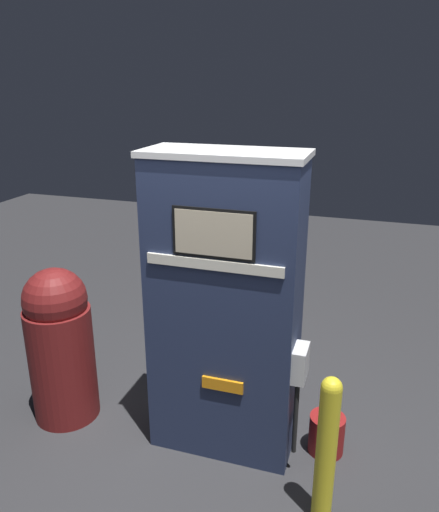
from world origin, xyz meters
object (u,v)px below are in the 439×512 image
object	(u,v)px
safety_bollard	(326,448)
squeegee_bucket	(327,434)
gas_pump	(225,310)
trash_bin	(60,343)

from	to	relation	value
safety_bollard	squeegee_bucket	world-z (taller)	safety_bollard
gas_pump	squeegee_bucket	bearing A→B (deg)	8.80
squeegee_bucket	safety_bollard	bearing A→B (deg)	-86.14
gas_pump	safety_bollard	distance (m)	1.08
gas_pump	safety_bollard	xyz separation A→B (m)	(0.78, -0.49, -0.56)
gas_pump	squeegee_bucket	distance (m)	1.20
gas_pump	safety_bollard	world-z (taller)	gas_pump
gas_pump	trash_bin	size ratio (longest dim) A/B	1.72
safety_bollard	trash_bin	size ratio (longest dim) A/B	0.80
gas_pump	trash_bin	bearing A→B (deg)	-176.25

